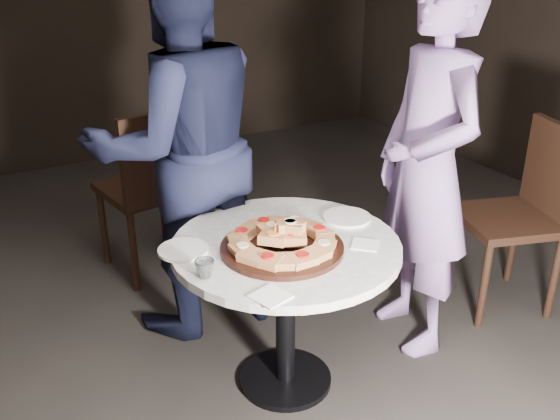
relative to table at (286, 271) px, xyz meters
name	(u,v)px	position (x,y,z in m)	size (l,w,h in m)	color
floor	(280,386)	(-0.04, -0.02, -0.59)	(7.00, 7.00, 0.00)	black
table	(286,271)	(0.00, 0.00, 0.00)	(1.26, 1.26, 0.72)	black
serving_board	(282,248)	(-0.05, -0.05, 0.15)	(0.50, 0.50, 0.02)	black
focaccia_pile	(283,238)	(-0.04, -0.05, 0.19)	(0.45, 0.44, 0.12)	#AA6E42
plate_left	(183,250)	(-0.40, 0.14, 0.14)	(0.21, 0.21, 0.01)	white
plate_right	(347,217)	(0.36, 0.07, 0.14)	(0.22, 0.22, 0.01)	white
water_glass	(205,269)	(-0.40, -0.09, 0.17)	(0.07, 0.07, 0.07)	silver
napkin_near	(270,296)	(-0.26, -0.34, 0.14)	(0.12, 0.12, 0.01)	white
napkin_far	(365,244)	(0.27, -0.18, 0.14)	(0.11, 0.11, 0.01)	white
chair_far	(153,181)	(-0.16, 1.25, 0.01)	(0.55, 0.57, 1.03)	black
chair_right	(527,205)	(1.46, -0.02, 0.00)	(0.61, 0.60, 1.01)	black
diner_navy	(180,147)	(-0.17, 0.71, 0.37)	(0.94, 0.73, 1.92)	black
diner_teal	(427,169)	(0.76, 0.01, 0.32)	(0.66, 0.43, 1.81)	#866DA9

